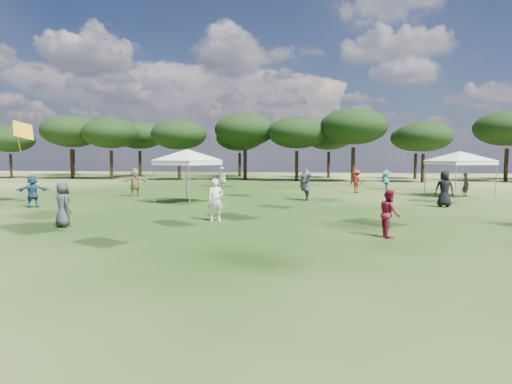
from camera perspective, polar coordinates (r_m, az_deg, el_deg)
tree_line at (r=48.53m, az=11.62°, el=7.98°), size 108.78×17.63×7.77m
tent_left at (r=23.92m, az=-9.14°, el=5.33°), size 5.10×5.10×3.26m
tent_right at (r=30.37m, az=25.57°, el=4.68°), size 5.78×5.78×3.21m
festival_crowd at (r=24.24m, az=8.05°, el=0.71°), size 31.28×22.34×1.93m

